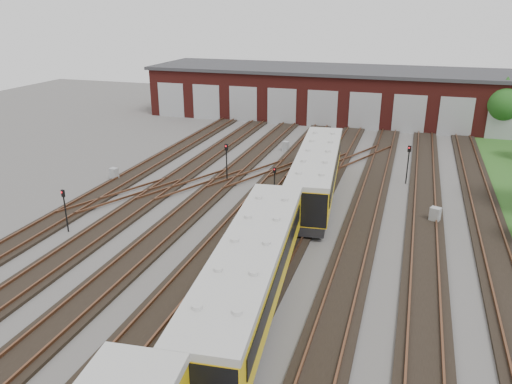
% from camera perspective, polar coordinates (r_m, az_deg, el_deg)
% --- Properties ---
extents(ground, '(120.00, 120.00, 0.00)m').
position_cam_1_polar(ground, '(29.75, -0.99, -7.15)').
color(ground, '#4E4B48').
rests_on(ground, ground).
extents(track_network, '(30.40, 70.00, 0.33)m').
position_cam_1_polar(track_network, '(30.24, -0.94, -6.43)').
color(track_network, black).
rests_on(track_network, ground).
extents(maintenance_shed, '(51.00, 12.50, 6.35)m').
position_cam_1_polar(maintenance_shed, '(66.32, 10.29, 11.01)').
color(maintenance_shed, '#551915').
rests_on(maintenance_shed, ground).
extents(metro_train, '(4.49, 48.13, 3.29)m').
position_cam_1_polar(metro_train, '(23.73, -0.61, -9.30)').
color(metro_train, black).
rests_on(metro_train, ground).
extents(signal_mast_0, '(0.26, 0.25, 2.91)m').
position_cam_1_polar(signal_mast_0, '(34.09, -21.02, -1.43)').
color(signal_mast_0, black).
rests_on(signal_mast_0, ground).
extents(signal_mast_1, '(0.27, 0.25, 3.29)m').
position_cam_1_polar(signal_mast_1, '(40.96, -3.39, 3.89)').
color(signal_mast_1, black).
rests_on(signal_mast_1, ground).
extents(signal_mast_2, '(0.22, 0.21, 2.50)m').
position_cam_1_polar(signal_mast_2, '(37.49, 2.13, 1.53)').
color(signal_mast_2, black).
rests_on(signal_mast_2, ground).
extents(signal_mast_3, '(0.29, 0.28, 3.24)m').
position_cam_1_polar(signal_mast_3, '(42.43, 17.01, 3.55)').
color(signal_mast_3, black).
rests_on(signal_mast_3, ground).
extents(relay_cabinet_0, '(0.71, 0.62, 1.04)m').
position_cam_1_polar(relay_cabinet_0, '(43.64, -15.91, 1.99)').
color(relay_cabinet_0, '#959799').
rests_on(relay_cabinet_0, ground).
extents(relay_cabinet_1, '(0.70, 0.63, 0.99)m').
position_cam_1_polar(relay_cabinet_1, '(50.61, 3.40, 5.24)').
color(relay_cabinet_1, '#959799').
rests_on(relay_cabinet_1, ground).
extents(relay_cabinet_2, '(0.71, 0.61, 1.13)m').
position_cam_1_polar(relay_cabinet_2, '(34.52, 5.55, -2.14)').
color(relay_cabinet_2, '#959799').
rests_on(relay_cabinet_2, ground).
extents(relay_cabinet_3, '(0.74, 0.67, 1.04)m').
position_cam_1_polar(relay_cabinet_3, '(45.40, 6.68, 3.37)').
color(relay_cabinet_3, '#959799').
rests_on(relay_cabinet_3, ground).
extents(relay_cabinet_4, '(0.80, 0.74, 1.09)m').
position_cam_1_polar(relay_cabinet_4, '(35.81, 19.77, -2.50)').
color(relay_cabinet_4, '#959799').
rests_on(relay_cabinet_4, ground).
extents(tree_0, '(4.06, 4.06, 6.73)m').
position_cam_1_polar(tree_0, '(61.38, 26.53, 9.53)').
color(tree_0, '#372B18').
rests_on(tree_0, ground).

